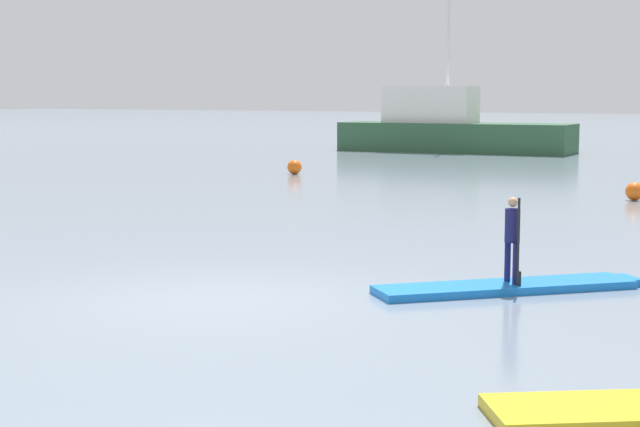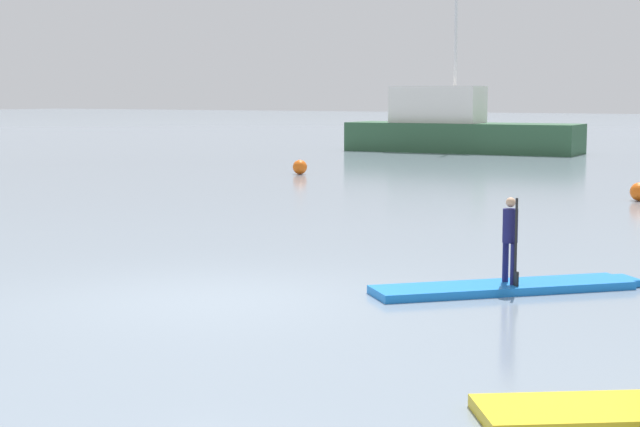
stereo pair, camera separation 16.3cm
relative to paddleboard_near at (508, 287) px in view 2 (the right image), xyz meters
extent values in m
plane|color=gray|center=(-2.88, -2.19, -0.05)|extent=(240.00, 240.00, 0.00)
cube|color=blue|center=(-0.05, -0.05, 0.00)|extent=(2.83, 2.84, 0.10)
cube|color=blue|center=(1.15, 1.16, 0.00)|extent=(0.51, 0.51, 0.09)
cylinder|color=#19194C|center=(-0.07, 0.08, 0.30)|extent=(0.08, 0.08, 0.51)
cylinder|color=#19194C|center=(0.08, -0.07, 0.30)|extent=(0.08, 0.08, 0.51)
cylinder|color=#19194C|center=(0.01, 0.01, 0.77)|extent=(0.27, 0.27, 0.42)
sphere|color=tan|center=(0.01, 0.01, 1.06)|extent=(0.12, 0.12, 0.12)
cylinder|color=black|center=(0.12, -0.11, 0.59)|extent=(0.03, 0.03, 1.08)
cube|color=black|center=(0.12, -0.11, 0.14)|extent=(0.12, 0.12, 0.18)
cube|color=#2D5638|center=(-11.82, 28.19, 0.57)|extent=(9.95, 3.13, 1.23)
cube|color=white|center=(-12.95, 28.13, 1.95)|extent=(3.86, 2.12, 1.55)
cylinder|color=silver|center=(-12.19, 28.17, 5.41)|extent=(0.12, 0.12, 5.36)
sphere|color=orange|center=(-0.96, 11.75, 0.16)|extent=(0.42, 0.42, 0.42)
sphere|color=orange|center=(-11.68, 14.53, 0.17)|extent=(0.44, 0.44, 0.44)
camera|label=1|loc=(3.91, -11.91, 2.38)|focal=56.53mm
camera|label=2|loc=(4.05, -11.83, 2.38)|focal=56.53mm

